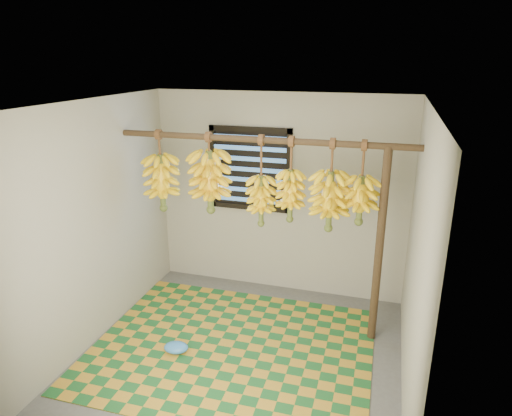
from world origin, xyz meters
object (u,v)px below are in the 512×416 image
(plastic_bag, at_px, (176,347))
(banana_bunch_f, at_px, (360,200))
(banana_bunch_e, at_px, (330,201))
(banana_bunch_c, at_px, (261,201))
(banana_bunch_a, at_px, (162,183))
(banana_bunch_d, at_px, (290,196))
(banana_bunch_b, at_px, (210,182))
(woven_mat, at_px, (232,348))
(support_post, at_px, (379,249))

(plastic_bag, height_order, banana_bunch_f, banana_bunch_f)
(plastic_bag, xyz_separation_m, banana_bunch_e, (1.32, 0.81, 1.38))
(banana_bunch_c, bearing_deg, banana_bunch_e, 0.00)
(banana_bunch_a, distance_m, banana_bunch_d, 1.41)
(plastic_bag, distance_m, banana_bunch_d, 1.87)
(banana_bunch_b, xyz_separation_m, banana_bunch_c, (0.55, 0.00, -0.15))
(plastic_bag, bearing_deg, banana_bunch_a, 120.45)
(banana_bunch_a, bearing_deg, banana_bunch_c, 0.00)
(plastic_bag, xyz_separation_m, banana_bunch_a, (-0.48, 0.81, 1.42))
(banana_bunch_d, height_order, banana_bunch_f, same)
(woven_mat, distance_m, plastic_bag, 0.55)
(woven_mat, relative_size, banana_bunch_a, 3.12)
(banana_bunch_a, bearing_deg, banana_bunch_d, 0.00)
(support_post, distance_m, banana_bunch_a, 2.35)
(support_post, bearing_deg, banana_bunch_e, 180.00)
(plastic_bag, distance_m, banana_bunch_a, 1.71)
(support_post, distance_m, banana_bunch_e, 0.67)
(banana_bunch_b, xyz_separation_m, banana_bunch_e, (1.24, 0.00, -0.10))
(support_post, relative_size, banana_bunch_f, 2.46)
(banana_bunch_d, bearing_deg, banana_bunch_a, 180.00)
(banana_bunch_e, relative_size, banana_bunch_f, 1.12)
(plastic_bag, bearing_deg, banana_bunch_f, 26.73)
(banana_bunch_d, bearing_deg, banana_bunch_f, 0.00)
(banana_bunch_d, distance_m, banana_bunch_e, 0.39)
(woven_mat, distance_m, banana_bunch_f, 1.93)
(support_post, xyz_separation_m, banana_bunch_f, (-0.21, 0.00, 0.48))
(banana_bunch_d, relative_size, banana_bunch_f, 1.05)
(banana_bunch_e, bearing_deg, banana_bunch_d, 180.00)
(banana_bunch_a, relative_size, banana_bunch_f, 1.07)
(support_post, distance_m, banana_bunch_c, 1.25)
(woven_mat, height_order, banana_bunch_c, banana_bunch_c)
(support_post, height_order, banana_bunch_e, banana_bunch_e)
(banana_bunch_a, relative_size, banana_bunch_e, 0.96)
(woven_mat, bearing_deg, banana_bunch_e, 35.69)
(banana_bunch_b, bearing_deg, banana_bunch_c, 0.00)
(support_post, distance_m, banana_bunch_f, 0.52)
(support_post, bearing_deg, plastic_bag, -156.04)
(banana_bunch_c, xyz_separation_m, banana_bunch_e, (0.69, 0.00, 0.06))
(banana_bunch_a, xyz_separation_m, banana_bunch_b, (0.56, 0.00, 0.05))
(support_post, xyz_separation_m, banana_bunch_d, (-0.89, 0.00, 0.46))
(banana_bunch_a, xyz_separation_m, banana_bunch_c, (1.11, 0.00, -0.10))
(banana_bunch_d, height_order, banana_bunch_e, same)
(banana_bunch_b, distance_m, banana_bunch_d, 0.85)
(banana_bunch_f, bearing_deg, support_post, 0.00)
(banana_bunch_d, bearing_deg, plastic_bag, -138.97)
(support_post, xyz_separation_m, banana_bunch_c, (-1.19, 0.00, 0.38))
(support_post, distance_m, banana_bunch_b, 1.82)
(banana_bunch_c, height_order, banana_bunch_d, same)
(banana_bunch_f, bearing_deg, woven_mat, -151.98)
(support_post, height_order, banana_bunch_f, banana_bunch_f)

